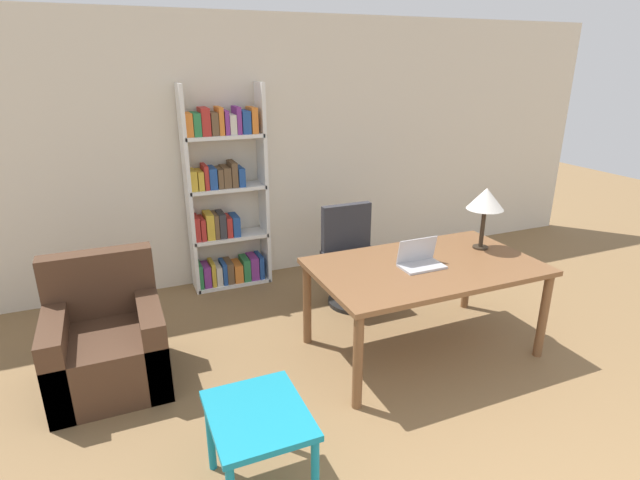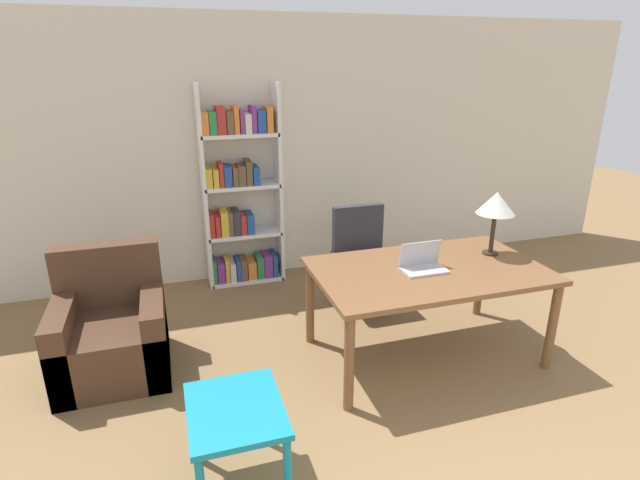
# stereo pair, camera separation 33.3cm
# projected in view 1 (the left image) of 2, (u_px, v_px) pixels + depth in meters

# --- Properties ---
(wall_back) EXTENTS (8.00, 0.06, 2.70)m
(wall_back) POSITION_uv_depth(u_px,v_px,m) (285.00, 150.00, 5.32)
(wall_back) COLOR beige
(wall_back) RESTS_ON ground_plane
(desk) EXTENTS (1.76, 1.04, 0.75)m
(desk) POSITION_uv_depth(u_px,v_px,m) (425.00, 274.00, 3.92)
(desk) COLOR brown
(desk) RESTS_ON ground_plane
(laptop) EXTENTS (0.34, 0.21, 0.22)m
(laptop) POSITION_uv_depth(u_px,v_px,m) (420.00, 260.00, 3.84)
(laptop) COLOR #B2B2B7
(laptop) RESTS_ON desk
(table_lamp) EXTENTS (0.30, 0.30, 0.52)m
(table_lamp) POSITION_uv_depth(u_px,v_px,m) (486.00, 200.00, 4.09)
(table_lamp) COLOR #2D2319
(table_lamp) RESTS_ON desk
(office_chair) EXTENTS (0.53, 0.53, 0.95)m
(office_chair) POSITION_uv_depth(u_px,v_px,m) (353.00, 259.00, 4.83)
(office_chair) COLOR black
(office_chair) RESTS_ON ground_plane
(side_table_blue) EXTENTS (0.50, 0.59, 0.52)m
(side_table_blue) POSITION_uv_depth(u_px,v_px,m) (258.00, 425.00, 2.63)
(side_table_blue) COLOR teal
(side_table_blue) RESTS_ON ground_plane
(armchair) EXTENTS (0.79, 0.79, 0.93)m
(armchair) POSITION_uv_depth(u_px,v_px,m) (107.00, 345.00, 3.63)
(armchair) COLOR #472D1E
(armchair) RESTS_ON ground_plane
(bookshelf) EXTENTS (0.80, 0.28, 2.06)m
(bookshelf) POSITION_uv_depth(u_px,v_px,m) (224.00, 200.00, 5.03)
(bookshelf) COLOR white
(bookshelf) RESTS_ON ground_plane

